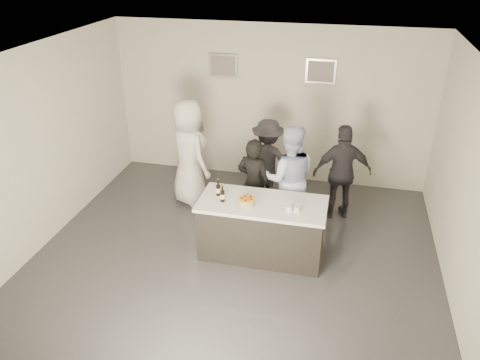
{
  "coord_description": "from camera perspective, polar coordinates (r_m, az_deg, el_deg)",
  "views": [
    {
      "loc": [
        1.39,
        -5.43,
        4.29
      ],
      "look_at": [
        0.0,
        0.5,
        1.15
      ],
      "focal_mm": 35.0,
      "sensor_mm": 36.0,
      "label": 1
    }
  ],
  "objects": [
    {
      "name": "candles",
      "position": [
        6.62,
        0.0,
        -3.5
      ],
      "size": [
        0.24,
        0.08,
        0.01
      ],
      "primitive_type": "cube",
      "color": "pink",
      "rests_on": "bar_counter"
    },
    {
      "name": "tumbler_cluster",
      "position": [
        6.62,
        6.53,
        -3.31
      ],
      "size": [
        0.19,
        0.19,
        0.08
      ],
      "primitive_type": "cube",
      "color": "gold",
      "rests_on": "bar_counter"
    },
    {
      "name": "bar_counter",
      "position": [
        7.02,
        2.67,
        -5.92
      ],
      "size": [
        1.86,
        0.86,
        0.9
      ],
      "primitive_type": "cube",
      "color": "white",
      "rests_on": "ground"
    },
    {
      "name": "person_main_blue",
      "position": [
        7.49,
        5.97,
        0.2
      ],
      "size": [
        0.98,
        0.83,
        1.79
      ],
      "primitive_type": "imported",
      "rotation": [
        0.0,
        0.0,
        3.33
      ],
      "color": "silver",
      "rests_on": "ground"
    },
    {
      "name": "beer_bottle_b",
      "position": [
        6.74,
        -2.15,
        -1.66
      ],
      "size": [
        0.07,
        0.07,
        0.26
      ],
      "primitive_type": "cylinder",
      "color": "black",
      "rests_on": "bar_counter"
    },
    {
      "name": "wall_back",
      "position": [
        8.98,
        3.69,
        9.13
      ],
      "size": [
        6.0,
        0.04,
        3.0
      ],
      "primitive_type": "cube",
      "color": "beige",
      "rests_on": "ground"
    },
    {
      "name": "person_guest_right",
      "position": [
        7.97,
        12.35,
        0.91
      ],
      "size": [
        1.05,
        0.64,
        1.67
      ],
      "primitive_type": "imported",
      "rotation": [
        0.0,
        0.0,
        3.39
      ],
      "color": "#2C2A31",
      "rests_on": "ground"
    },
    {
      "name": "wall_right",
      "position": [
        6.31,
        26.43,
        -2.05
      ],
      "size": [
        0.04,
        6.0,
        3.0
      ],
      "primitive_type": "cube",
      "color": "beige",
      "rests_on": "ground"
    },
    {
      "name": "wall_front",
      "position": [
        3.95,
        -12.34,
        -18.44
      ],
      "size": [
        6.0,
        0.04,
        3.0
      ],
      "primitive_type": "cube",
      "color": "beige",
      "rests_on": "ground"
    },
    {
      "name": "picture_left",
      "position": [
        8.95,
        -2.05,
        13.76
      ],
      "size": [
        0.54,
        0.04,
        0.44
      ],
      "primitive_type": "cube",
      "color": "#B2B2B7",
      "rests_on": "wall_back"
    },
    {
      "name": "cake",
      "position": [
        6.72,
        0.8,
        -2.65
      ],
      "size": [
        0.24,
        0.24,
        0.08
      ],
      "primitive_type": "cylinder",
      "color": "#F1AB19",
      "rests_on": "bar_counter"
    },
    {
      "name": "floor",
      "position": [
        7.05,
        -0.94,
        -10.17
      ],
      "size": [
        6.0,
        6.0,
        0.0
      ],
      "primitive_type": "plane",
      "color": "#3D3D42",
      "rests_on": "ground"
    },
    {
      "name": "person_guest_left",
      "position": [
        8.26,
        -6.21,
        3.31
      ],
      "size": [
        1.1,
        1.08,
        1.91
      ],
      "primitive_type": "imported",
      "rotation": [
        0.0,
        0.0,
        2.41
      ],
      "color": "white",
      "rests_on": "ground"
    },
    {
      "name": "ceiling",
      "position": [
        5.75,
        -1.18,
        14.32
      ],
      "size": [
        6.0,
        6.0,
        0.0
      ],
      "primitive_type": "plane",
      "rotation": [
        3.14,
        0.0,
        0.0
      ],
      "color": "white"
    },
    {
      "name": "beer_bottle_a",
      "position": [
        6.9,
        -2.68,
        -0.92
      ],
      "size": [
        0.07,
        0.07,
        0.26
      ],
      "primitive_type": "cylinder",
      "color": "black",
      "rests_on": "bar_counter"
    },
    {
      "name": "person_main_black",
      "position": [
        7.53,
        1.67,
        -0.49
      ],
      "size": [
        0.64,
        0.49,
        1.56
      ],
      "primitive_type": "imported",
      "rotation": [
        0.0,
        0.0,
        2.91
      ],
      "color": "black",
      "rests_on": "ground"
    },
    {
      "name": "wall_left",
      "position": [
        7.52,
        -23.85,
        3.07
      ],
      "size": [
        0.04,
        6.0,
        3.0
      ],
      "primitive_type": "cube",
      "color": "beige",
      "rests_on": "ground"
    },
    {
      "name": "picture_right",
      "position": [
        8.67,
        9.82,
        12.94
      ],
      "size": [
        0.54,
        0.04,
        0.44
      ],
      "primitive_type": "cube",
      "color": "#B2B2B7",
      "rests_on": "wall_back"
    },
    {
      "name": "person_guest_back",
      "position": [
        8.33,
        3.38,
        2.31
      ],
      "size": [
        1.01,
        0.58,
        1.56
      ],
      "primitive_type": "imported",
      "rotation": [
        0.0,
        0.0,
        3.14
      ],
      "color": "#29282F",
      "rests_on": "ground"
    }
  ]
}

